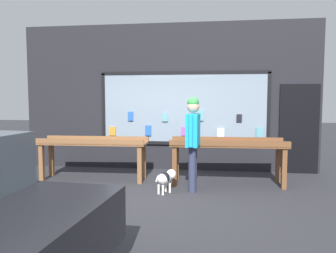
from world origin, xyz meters
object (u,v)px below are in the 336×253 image
Objects in this scene: person_browsing at (193,136)px; small_dog at (166,178)px; display_table_left at (93,146)px; display_table_right at (228,148)px.

person_browsing is 0.94m from small_dog.
small_dog is (-0.49, -0.20, -0.78)m from person_browsing.
display_table_left is 4.82× the size of small_dog.
person_browsing is at bearing -138.60° from display_table_right.
small_dog is (-1.17, -0.80, -0.47)m from display_table_right.
person_browsing is at bearing -15.33° from display_table_left.
small_dog is (1.70, -0.80, -0.45)m from display_table_left.
display_table_left is 1.93m from small_dog.
display_table_right reaches higher than small_dog.
small_dog is at bearing -145.77° from display_table_right.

